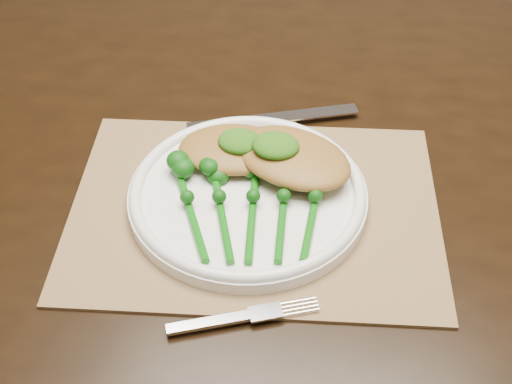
% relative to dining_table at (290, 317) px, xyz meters
% --- Properties ---
extents(dining_table, '(1.65, 1.00, 0.75)m').
position_rel_dining_table_xyz_m(dining_table, '(0.00, 0.00, 0.00)').
color(dining_table, black).
rests_on(dining_table, ground).
extents(placemat, '(0.45, 0.36, 0.00)m').
position_rel_dining_table_xyz_m(placemat, '(-0.03, -0.14, 0.37)').
color(placemat, olive).
rests_on(placemat, dining_table).
extents(dinner_plate, '(0.27, 0.27, 0.02)m').
position_rel_dining_table_xyz_m(dinner_plate, '(-0.04, -0.13, 0.39)').
color(dinner_plate, white).
rests_on(dinner_plate, placemat).
extents(knife, '(0.21, 0.10, 0.01)m').
position_rel_dining_table_xyz_m(knife, '(-0.06, 0.02, 0.38)').
color(knife, silver).
rests_on(knife, placemat).
extents(fork, '(0.15, 0.07, 0.00)m').
position_rel_dining_table_xyz_m(fork, '(-0.00, -0.29, 0.38)').
color(fork, silver).
rests_on(fork, placemat).
extents(chicken_fillet_left, '(0.14, 0.11, 0.03)m').
position_rel_dining_table_xyz_m(chicken_fillet_left, '(-0.07, -0.07, 0.41)').
color(chicken_fillet_left, olive).
rests_on(chicken_fillet_left, dinner_plate).
extents(chicken_fillet_right, '(0.17, 0.15, 0.03)m').
position_rel_dining_table_xyz_m(chicken_fillet_right, '(0.00, -0.08, 0.41)').
color(chicken_fillet_right, olive).
rests_on(chicken_fillet_right, dinner_plate).
extents(pesto_dollop_left, '(0.05, 0.04, 0.02)m').
position_rel_dining_table_xyz_m(pesto_dollop_left, '(-0.06, -0.08, 0.42)').
color(pesto_dollop_left, '#19470A').
rests_on(pesto_dollop_left, chicken_fillet_left).
extents(pesto_dollop_right, '(0.05, 0.05, 0.02)m').
position_rel_dining_table_xyz_m(pesto_dollop_right, '(-0.02, -0.08, 0.43)').
color(pesto_dollop_right, '#19470A').
rests_on(pesto_dollop_right, chicken_fillet_right).
extents(broccolini_bundle, '(0.19, 0.20, 0.04)m').
position_rel_dining_table_xyz_m(broccolini_bundle, '(-0.03, -0.17, 0.40)').
color(broccolini_bundle, '#0D590B').
rests_on(broccolini_bundle, dinner_plate).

